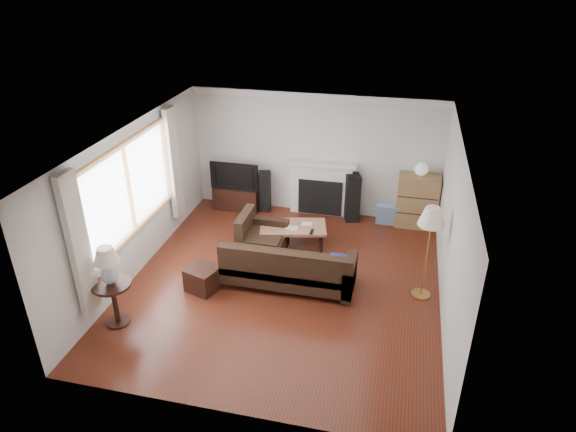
% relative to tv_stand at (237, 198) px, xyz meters
% --- Properties ---
extents(room, '(5.10, 5.60, 2.54)m').
position_rel_tv_stand_xyz_m(room, '(1.62, -2.50, 1.01)').
color(room, '#572113').
rests_on(room, ground).
extents(window, '(0.12, 2.74, 1.54)m').
position_rel_tv_stand_xyz_m(window, '(-0.83, -2.70, 1.31)').
color(window, '#986538').
rests_on(window, room).
extents(curtain_near, '(0.10, 0.35, 2.10)m').
position_rel_tv_stand_xyz_m(curtain_near, '(-0.78, -4.22, 1.16)').
color(curtain_near, beige).
rests_on(curtain_near, room).
extents(curtain_far, '(0.10, 0.35, 2.10)m').
position_rel_tv_stand_xyz_m(curtain_far, '(-0.78, -1.18, 1.16)').
color(curtain_far, beige).
rests_on(curtain_far, room).
extents(fireplace, '(1.40, 0.26, 1.15)m').
position_rel_tv_stand_xyz_m(fireplace, '(1.77, 0.14, 0.34)').
color(fireplace, white).
rests_on(fireplace, room).
extents(tv_stand, '(0.96, 0.43, 0.48)m').
position_rel_tv_stand_xyz_m(tv_stand, '(0.00, 0.00, 0.00)').
color(tv_stand, black).
rests_on(tv_stand, ground).
extents(television, '(1.02, 0.13, 0.59)m').
position_rel_tv_stand_xyz_m(television, '(0.00, 0.00, 0.53)').
color(television, black).
rests_on(television, tv_stand).
extents(speaker_left, '(0.28, 0.32, 0.85)m').
position_rel_tv_stand_xyz_m(speaker_left, '(0.60, 0.05, 0.18)').
color(speaker_left, black).
rests_on(speaker_left, ground).
extents(speaker_right, '(0.36, 0.39, 0.97)m').
position_rel_tv_stand_xyz_m(speaker_right, '(2.42, 0.02, 0.25)').
color(speaker_right, black).
rests_on(speaker_right, ground).
extents(bookshelf, '(0.79, 0.38, 1.09)m').
position_rel_tv_stand_xyz_m(bookshelf, '(3.69, 0.03, 0.30)').
color(bookshelf, olive).
rests_on(bookshelf, ground).
extents(globe_lamp, '(0.25, 0.25, 0.25)m').
position_rel_tv_stand_xyz_m(globe_lamp, '(3.69, 0.03, 0.97)').
color(globe_lamp, white).
rests_on(globe_lamp, bookshelf).
extents(sectional_sofa, '(2.31, 1.69, 0.75)m').
position_rel_tv_stand_xyz_m(sectional_sofa, '(1.70, -2.51, 0.13)').
color(sectional_sofa, black).
rests_on(sectional_sofa, ground).
extents(coffee_table, '(1.29, 0.89, 0.46)m').
position_rel_tv_stand_xyz_m(coffee_table, '(1.51, -1.35, -0.01)').
color(coffee_table, '#9F6B4C').
rests_on(coffee_table, ground).
extents(footstool, '(0.59, 0.59, 0.39)m').
position_rel_tv_stand_xyz_m(footstool, '(0.39, -2.94, -0.04)').
color(footstool, black).
rests_on(footstool, ground).
extents(floor_lamp, '(0.53, 0.53, 1.56)m').
position_rel_tv_stand_xyz_m(floor_lamp, '(3.82, -2.33, 0.54)').
color(floor_lamp, '#AB7B3B').
rests_on(floor_lamp, ground).
extents(side_table, '(0.56, 0.56, 0.70)m').
position_rel_tv_stand_xyz_m(side_table, '(-0.53, -4.04, 0.11)').
color(side_table, black).
rests_on(side_table, ground).
extents(table_lamp, '(0.36, 0.36, 0.58)m').
position_rel_tv_stand_xyz_m(table_lamp, '(-0.53, -4.04, 0.75)').
color(table_lamp, silver).
rests_on(table_lamp, side_table).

